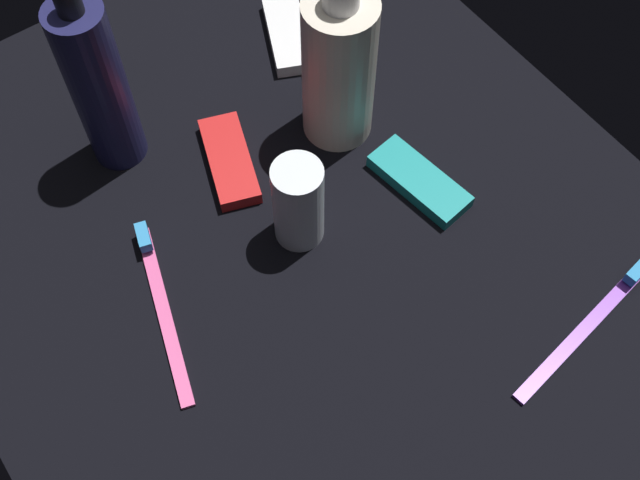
# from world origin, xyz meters

# --- Properties ---
(ground_plane) EXTENTS (0.84, 0.64, 0.01)m
(ground_plane) POSITION_xyz_m (0.00, 0.00, -0.01)
(ground_plane) COLOR black
(lotion_bottle) EXTENTS (0.05, 0.05, 0.21)m
(lotion_bottle) POSITION_xyz_m (-0.22, -0.09, 0.10)
(lotion_bottle) COLOR #1E1E49
(lotion_bottle) RESTS_ON ground_plane
(bodywash_bottle) EXTENTS (0.07, 0.07, 0.19)m
(bodywash_bottle) POSITION_xyz_m (-0.11, 0.10, 0.08)
(bodywash_bottle) COLOR silver
(bodywash_bottle) RESTS_ON ground_plane
(deodorant_stick) EXTENTS (0.05, 0.05, 0.10)m
(deodorant_stick) POSITION_xyz_m (-0.03, -0.00, 0.05)
(deodorant_stick) COLOR silver
(deodorant_stick) RESTS_ON ground_plane
(toothbrush_purple) EXTENTS (0.04, 0.18, 0.02)m
(toothbrush_purple) POSITION_xyz_m (0.20, 0.15, 0.01)
(toothbrush_purple) COLOR purple
(toothbrush_purple) RESTS_ON ground_plane
(toothbrush_pink) EXTENTS (0.18, 0.07, 0.02)m
(toothbrush_pink) POSITION_xyz_m (-0.04, -0.14, 0.01)
(toothbrush_pink) COLOR #E55999
(toothbrush_pink) RESTS_ON ground_plane
(snack_bar_white) EXTENTS (0.11, 0.08, 0.01)m
(snack_bar_white) POSITION_xyz_m (-0.24, 0.13, 0.01)
(snack_bar_white) COLOR white
(snack_bar_white) RESTS_ON ground_plane
(snack_bar_teal) EXTENTS (0.11, 0.05, 0.01)m
(snack_bar_teal) POSITION_xyz_m (-0.01, 0.12, 0.01)
(snack_bar_teal) COLOR teal
(snack_bar_teal) RESTS_ON ground_plane
(snack_bar_red) EXTENTS (0.11, 0.07, 0.01)m
(snack_bar_red) POSITION_xyz_m (-0.13, -0.01, 0.01)
(snack_bar_red) COLOR red
(snack_bar_red) RESTS_ON ground_plane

